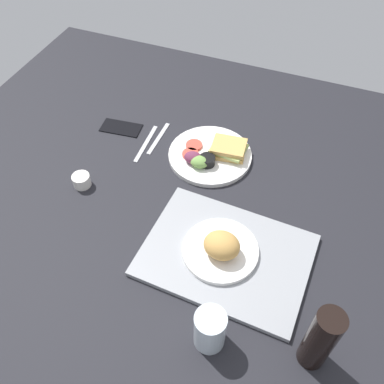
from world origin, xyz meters
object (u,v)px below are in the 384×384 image
Objects in this scene: serving_tray at (226,255)px; bread_plate_near at (221,248)px; soda_bottle at (320,339)px; drinking_glass at (210,330)px; cell_phone at (121,127)px; plate_with_salad at (212,154)px; espresso_cup at (82,180)px; fork at (158,138)px; knife at (146,143)px.

bread_plate_near is (1.50, 0.47, 3.46)cm from serving_tray.
soda_bottle reaches higher than bread_plate_near.
cell_phone is at bearing -47.67° from drinking_glass.
soda_bottle is (-23.48, -4.77, 4.60)cm from drinking_glass.
espresso_cup is at bearing 37.36° from plate_with_salad.
fork is (-13.60, -28.57, -1.75)cm from espresso_cup.
bread_plate_near is at bearing 113.18° from plate_with_salad.
plate_with_salad is at bearing -70.97° from drinking_glass.
drinking_glass is 72.17cm from knife.
fork is at bearing -45.03° from serving_tray.
drinking_glass reaches higher than serving_tray.
soda_bottle is (-43.69, 53.82, 8.91)cm from plate_with_salad.
knife is (40.35, -33.39, -0.55)cm from serving_tray.
soda_bottle reaches higher than drinking_glass.
knife is at bearing 154.24° from cell_phone.
serving_tray is 3.13× the size of cell_phone.
serving_tray is at bearing -81.51° from drinking_glass.
serving_tray is 38.76cm from plate_with_salad.
plate_with_salad is 2.32× the size of drinking_glass.
drinking_glass reaches higher than knife.
espresso_cup is at bearing -9.82° from serving_tray.
plate_with_salad is at bearing -142.64° from espresso_cup.
soda_bottle is 85.87cm from knife.
espresso_cup is at bearing -10.63° from bread_plate_near.
soda_bottle is at bearing 160.46° from espresso_cup.
bread_plate_near reaches higher than espresso_cup.
soda_bottle is at bearing 49.06° from knife.
bread_plate_near is 50.36cm from espresso_cup.
bread_plate_near is 34.52cm from soda_bottle.
bread_plate_near is 38.64cm from plate_with_salad.
espresso_cup reaches higher than cell_phone.
knife is (-10.60, -24.57, -1.75)cm from espresso_cup.
soda_bottle is 86.09cm from fork.
fork is at bearing -6.67° from plate_with_salad.
plate_with_salad is (15.18, -35.44, -2.53)cm from bread_plate_near.
soda_bottle reaches higher than serving_tray.
plate_with_salad is at bearing 90.69° from knife.
cell_phone is (52.20, -37.56, -0.40)cm from serving_tray.
espresso_cup is (77.95, -27.67, -8.63)cm from soda_bottle.
drinking_glass is at bearing 98.49° from serving_tray.
bread_plate_near reaches higher than plate_with_salad.
bread_plate_near is 0.99× the size of soda_bottle.
drinking_glass reaches higher than bread_plate_near.
bread_plate_near is 3.76× the size of espresso_cup.
bread_plate_near is at bearing 136.74° from cell_phone.
espresso_cup is at bearing -30.77° from drinking_glass.
drinking_glass is at bearing 11.49° from soda_bottle.
plate_with_salad reaches higher than fork.
cell_phone is (11.85, -4.17, 0.15)cm from knife.
drinking_glass is at bearing 33.87° from fork.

